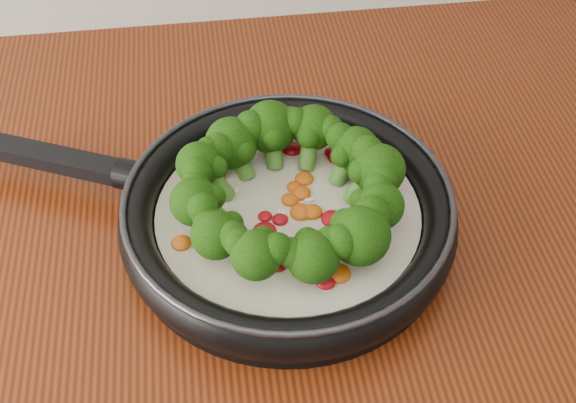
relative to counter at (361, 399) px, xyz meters
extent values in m
cube|color=#391206|center=(0.00, 0.00, 0.00)|extent=(1.60, 0.80, 0.90)
cylinder|color=black|center=(-0.12, -0.04, 0.46)|extent=(0.44, 0.44, 0.01)
torus|color=black|center=(-0.12, -0.04, 0.48)|extent=(0.46, 0.46, 0.04)
torus|color=#2D2D33|center=(-0.12, -0.04, 0.51)|extent=(0.45, 0.45, 0.01)
cube|color=black|center=(-0.36, 0.07, 0.49)|extent=(0.20, 0.11, 0.02)
cylinder|color=black|center=(-0.28, 0.03, 0.49)|extent=(0.04, 0.04, 0.03)
cylinder|color=beige|center=(-0.12, -0.04, 0.47)|extent=(0.37, 0.37, 0.02)
ellipsoid|color=#98070F|center=(-0.04, -0.05, 0.49)|extent=(0.03, 0.03, 0.01)
ellipsoid|color=#98070F|center=(-0.14, -0.11, 0.49)|extent=(0.03, 0.03, 0.01)
ellipsoid|color=#BD4E0C|center=(-0.08, -0.13, 0.49)|extent=(0.03, 0.03, 0.01)
ellipsoid|color=#98070F|center=(-0.05, -0.10, 0.49)|extent=(0.02, 0.02, 0.01)
ellipsoid|color=#98070F|center=(-0.08, -0.10, 0.49)|extent=(0.02, 0.02, 0.01)
ellipsoid|color=#BD4E0C|center=(-0.11, -0.01, 0.49)|extent=(0.02, 0.02, 0.01)
ellipsoid|color=#98070F|center=(-0.14, -0.05, 0.49)|extent=(0.02, 0.02, 0.01)
ellipsoid|color=#98070F|center=(-0.06, 0.03, 0.49)|extent=(0.03, 0.03, 0.01)
ellipsoid|color=#BD4E0C|center=(-0.10, -0.05, 0.49)|extent=(0.03, 0.03, 0.01)
ellipsoid|color=#98070F|center=(-0.21, 0.02, 0.49)|extent=(0.02, 0.02, 0.01)
ellipsoid|color=#98070F|center=(-0.13, -0.05, 0.49)|extent=(0.02, 0.02, 0.01)
ellipsoid|color=#BD4E0C|center=(-0.10, 0.00, 0.49)|extent=(0.03, 0.03, 0.01)
ellipsoid|color=#98070F|center=(-0.10, 0.05, 0.49)|extent=(0.03, 0.03, 0.01)
ellipsoid|color=#98070F|center=(-0.10, -0.14, 0.49)|extent=(0.03, 0.03, 0.01)
ellipsoid|color=#BD4E0C|center=(-0.11, -0.05, 0.49)|extent=(0.03, 0.03, 0.01)
ellipsoid|color=#98070F|center=(-0.08, -0.06, 0.49)|extent=(0.03, 0.03, 0.01)
ellipsoid|color=#98070F|center=(-0.04, 0.03, 0.49)|extent=(0.02, 0.02, 0.01)
ellipsoid|color=#BD4E0C|center=(-0.10, -0.02, 0.49)|extent=(0.03, 0.03, 0.01)
ellipsoid|color=#98070F|center=(-0.06, 0.04, 0.49)|extent=(0.02, 0.02, 0.01)
ellipsoid|color=#98070F|center=(-0.21, -0.06, 0.49)|extent=(0.03, 0.03, 0.01)
ellipsoid|color=#BD4E0C|center=(-0.23, -0.07, 0.49)|extent=(0.03, 0.03, 0.01)
ellipsoid|color=#98070F|center=(-0.15, -0.07, 0.49)|extent=(0.03, 0.03, 0.01)
ellipsoid|color=#98070F|center=(-0.19, 0.02, 0.49)|extent=(0.03, 0.03, 0.01)
ellipsoid|color=#BD4E0C|center=(-0.12, -0.03, 0.49)|extent=(0.03, 0.03, 0.01)
ellipsoid|color=white|center=(-0.18, 0.00, 0.49)|extent=(0.01, 0.01, 0.00)
ellipsoid|color=white|center=(-0.12, -0.05, 0.49)|extent=(0.01, 0.01, 0.00)
ellipsoid|color=white|center=(-0.20, 0.05, 0.49)|extent=(0.01, 0.01, 0.00)
ellipsoid|color=white|center=(-0.13, -0.04, 0.49)|extent=(0.01, 0.01, 0.00)
ellipsoid|color=white|center=(-0.10, -0.02, 0.49)|extent=(0.01, 0.01, 0.00)
ellipsoid|color=white|center=(-0.03, 0.01, 0.49)|extent=(0.01, 0.01, 0.00)
ellipsoid|color=white|center=(-0.13, -0.07, 0.49)|extent=(0.01, 0.01, 0.00)
ellipsoid|color=white|center=(-0.08, 0.07, 0.49)|extent=(0.01, 0.01, 0.00)
ellipsoid|color=white|center=(-0.17, 0.00, 0.49)|extent=(0.01, 0.01, 0.00)
ellipsoid|color=white|center=(-0.10, -0.03, 0.49)|extent=(0.01, 0.01, 0.00)
ellipsoid|color=white|center=(-0.13, -0.05, 0.49)|extent=(0.01, 0.01, 0.00)
ellipsoid|color=white|center=(-0.13, -0.05, 0.49)|extent=(0.01, 0.01, 0.00)
ellipsoid|color=white|center=(-0.14, -0.07, 0.49)|extent=(0.01, 0.01, 0.00)
ellipsoid|color=white|center=(-0.18, -0.10, 0.49)|extent=(0.01, 0.01, 0.00)
ellipsoid|color=white|center=(-0.11, -0.04, 0.49)|extent=(0.01, 0.01, 0.00)
ellipsoid|color=white|center=(-0.10, -0.03, 0.49)|extent=(0.01, 0.00, 0.00)
ellipsoid|color=white|center=(-0.05, -0.07, 0.49)|extent=(0.01, 0.01, 0.00)
ellipsoid|color=white|center=(-0.05, 0.02, 0.49)|extent=(0.01, 0.01, 0.00)
ellipsoid|color=white|center=(-0.12, -0.04, 0.49)|extent=(0.01, 0.01, 0.00)
ellipsoid|color=white|center=(-0.03, -0.02, 0.49)|extent=(0.01, 0.01, 0.00)
cylinder|color=#4A802A|center=(-0.05, -0.07, 0.50)|extent=(0.04, 0.03, 0.04)
sphere|color=black|center=(-0.03, -0.08, 0.52)|extent=(0.06, 0.06, 0.05)
sphere|color=black|center=(-0.03, -0.06, 0.53)|extent=(0.04, 0.04, 0.03)
sphere|color=black|center=(-0.05, -0.09, 0.53)|extent=(0.04, 0.04, 0.03)
sphere|color=black|center=(-0.05, -0.07, 0.52)|extent=(0.03, 0.03, 0.02)
cylinder|color=#4A802A|center=(-0.04, -0.03, 0.50)|extent=(0.04, 0.02, 0.04)
sphere|color=black|center=(-0.02, -0.03, 0.52)|extent=(0.07, 0.07, 0.05)
sphere|color=black|center=(-0.03, -0.01, 0.53)|extent=(0.05, 0.05, 0.03)
sphere|color=black|center=(-0.03, -0.05, 0.53)|extent=(0.04, 0.04, 0.03)
sphere|color=black|center=(-0.04, -0.03, 0.53)|extent=(0.04, 0.04, 0.03)
cylinder|color=#4A802A|center=(-0.06, 0.00, 0.50)|extent=(0.04, 0.03, 0.04)
sphere|color=black|center=(-0.04, 0.01, 0.52)|extent=(0.07, 0.07, 0.05)
sphere|color=black|center=(-0.06, 0.02, 0.53)|extent=(0.04, 0.04, 0.03)
sphere|color=black|center=(-0.03, -0.01, 0.53)|extent=(0.04, 0.04, 0.03)
sphere|color=black|center=(-0.06, 0.00, 0.52)|extent=(0.03, 0.03, 0.02)
cylinder|color=#4A802A|center=(-0.09, 0.03, 0.50)|extent=(0.03, 0.04, 0.04)
sphere|color=black|center=(-0.08, 0.04, 0.52)|extent=(0.07, 0.07, 0.05)
sphere|color=black|center=(-0.10, 0.05, 0.53)|extent=(0.04, 0.04, 0.03)
sphere|color=black|center=(-0.06, 0.03, 0.53)|extent=(0.04, 0.04, 0.03)
sphere|color=black|center=(-0.09, 0.03, 0.52)|extent=(0.03, 0.03, 0.03)
cylinder|color=#4A802A|center=(-0.13, 0.03, 0.50)|extent=(0.02, 0.04, 0.04)
sphere|color=black|center=(-0.13, 0.05, 0.52)|extent=(0.08, 0.08, 0.06)
sphere|color=black|center=(-0.15, 0.04, 0.53)|extent=(0.05, 0.05, 0.04)
sphere|color=black|center=(-0.10, 0.05, 0.53)|extent=(0.05, 0.05, 0.03)
sphere|color=black|center=(-0.13, 0.03, 0.52)|extent=(0.04, 0.04, 0.03)
cylinder|color=#4A802A|center=(-0.16, 0.02, 0.50)|extent=(0.03, 0.04, 0.04)
sphere|color=black|center=(-0.17, 0.04, 0.52)|extent=(0.08, 0.08, 0.06)
sphere|color=black|center=(-0.19, 0.02, 0.53)|extent=(0.05, 0.05, 0.04)
sphere|color=black|center=(-0.15, 0.04, 0.52)|extent=(0.04, 0.04, 0.03)
sphere|color=black|center=(-0.16, 0.02, 0.52)|extent=(0.04, 0.04, 0.03)
cylinder|color=#4A802A|center=(-0.19, -0.01, 0.50)|extent=(0.04, 0.03, 0.04)
sphere|color=black|center=(-0.21, 0.00, 0.52)|extent=(0.06, 0.06, 0.05)
sphere|color=black|center=(-0.21, -0.02, 0.53)|extent=(0.04, 0.04, 0.03)
sphere|color=black|center=(-0.20, 0.01, 0.53)|extent=(0.04, 0.04, 0.03)
sphere|color=black|center=(-0.19, -0.01, 0.53)|extent=(0.03, 0.03, 0.02)
cylinder|color=#4A802A|center=(-0.20, -0.05, 0.50)|extent=(0.04, 0.02, 0.04)
sphere|color=black|center=(-0.21, -0.05, 0.52)|extent=(0.07, 0.07, 0.05)
sphere|color=black|center=(-0.21, -0.07, 0.53)|extent=(0.04, 0.04, 0.03)
sphere|color=black|center=(-0.21, -0.03, 0.53)|extent=(0.04, 0.04, 0.03)
sphere|color=black|center=(-0.20, -0.05, 0.52)|extent=(0.03, 0.03, 0.02)
cylinder|color=#4A802A|center=(-0.18, -0.08, 0.50)|extent=(0.04, 0.03, 0.04)
sphere|color=black|center=(-0.20, -0.09, 0.52)|extent=(0.06, 0.06, 0.05)
sphere|color=black|center=(-0.18, -0.11, 0.53)|extent=(0.04, 0.04, 0.03)
sphere|color=black|center=(-0.20, -0.08, 0.52)|extent=(0.04, 0.04, 0.03)
sphere|color=black|center=(-0.18, -0.08, 0.52)|extent=(0.03, 0.03, 0.02)
cylinder|color=#4A802A|center=(-0.15, -0.11, 0.50)|extent=(0.03, 0.04, 0.04)
sphere|color=black|center=(-0.16, -0.13, 0.52)|extent=(0.06, 0.06, 0.05)
sphere|color=black|center=(-0.14, -0.13, 0.53)|extent=(0.04, 0.04, 0.03)
sphere|color=black|center=(-0.18, -0.12, 0.53)|extent=(0.04, 0.04, 0.03)
sphere|color=black|center=(-0.15, -0.11, 0.53)|extent=(0.03, 0.03, 0.02)
cylinder|color=#4A802A|center=(-0.11, -0.12, 0.50)|extent=(0.02, 0.04, 0.04)
sphere|color=black|center=(-0.11, -0.13, 0.52)|extent=(0.07, 0.07, 0.05)
sphere|color=black|center=(-0.09, -0.13, 0.53)|extent=(0.04, 0.04, 0.03)
sphere|color=black|center=(-0.13, -0.13, 0.53)|extent=(0.04, 0.04, 0.03)
sphere|color=black|center=(-0.11, -0.12, 0.52)|extent=(0.03, 0.03, 0.03)
cylinder|color=#4A802A|center=(-0.07, -0.10, 0.50)|extent=(0.04, 0.04, 0.04)
sphere|color=black|center=(-0.06, -0.12, 0.52)|extent=(0.08, 0.08, 0.06)
sphere|color=black|center=(-0.05, -0.10, 0.53)|extent=(0.05, 0.05, 0.04)
sphere|color=black|center=(-0.08, -0.13, 0.53)|extent=(0.04, 0.04, 0.03)
sphere|color=black|center=(-0.07, -0.10, 0.53)|extent=(0.04, 0.04, 0.03)
camera|label=1|loc=(-0.19, -0.57, 1.04)|focal=46.48mm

